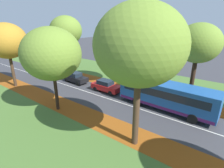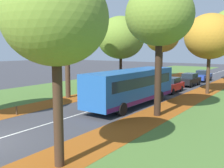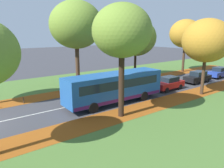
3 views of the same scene
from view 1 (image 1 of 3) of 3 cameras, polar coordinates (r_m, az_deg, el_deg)
The scene contains 15 objects.
grass_verge_left at distance 17.91m, azimuth -24.40°, elevation -13.09°, with size 12.00×90.00×0.01m, color #476B2D.
leaf_litter_left at distance 16.43m, azimuth 1.27°, elevation -14.21°, with size 2.80×60.00×0.00m, color #8C4714.
grass_verge_right at distance 29.94m, azimuth 7.48°, elevation 1.89°, with size 12.00×90.00×0.01m, color #476B2D.
leaf_litter_right at distance 23.62m, azimuth 14.51°, elevation -3.67°, with size 2.80×60.00×0.00m, color #8C4714.
road_centre_line at distance 22.89m, azimuth -4.16°, elevation -3.85°, with size 0.12×80.00×0.01m, color silver.
tree_left_near at distance 11.81m, azimuth 9.04°, elevation 12.21°, with size 6.18×6.18×10.51m.
tree_left_mid at distance 18.57m, azimuth -19.11°, elevation 9.20°, with size 5.92×5.92×8.78m.
tree_left_far at distance 28.51m, azimuth -31.14°, elevation 11.91°, with size 5.39×5.39×9.04m.
tree_right_near at distance 21.00m, azimuth 26.35°, elevation 11.72°, with size 4.66×4.66×9.10m.
tree_right_mid at distance 26.26m, azimuth 0.43°, elevation 12.91°, with size 5.21×5.21×8.35m.
tree_right_far at distance 33.62m, azimuth -14.83°, elevation 16.47°, with size 5.70×5.70×10.12m.
bus at distance 19.78m, azimuth 17.24°, elevation -3.36°, with size 2.82×10.45×2.98m.
car_red_lead at distance 23.92m, azimuth -1.98°, elevation -0.62°, with size 1.80×4.21×1.62m.
car_black_following at distance 28.06m, azimuth -11.87°, elevation 2.11°, with size 1.90×4.26×1.62m.
car_blue_third_in_line at distance 32.61m, azimuth -18.83°, elevation 3.97°, with size 1.86×4.24×1.62m.
Camera 1 is at (-15.64, 6.09, 9.27)m, focal length 28.00 mm.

